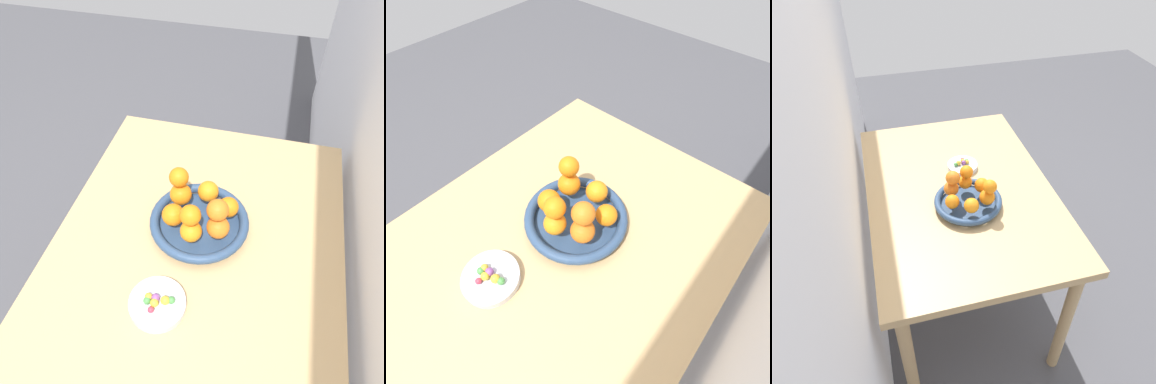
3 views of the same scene
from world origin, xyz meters
TOP-DOWN VIEW (x-y plane):
  - ground_plane at (0.00, 0.00)m, footprint 6.00×6.00m
  - dining_table at (0.00, 0.00)m, footprint 1.10×0.76m
  - fruit_bowl at (-0.12, -0.01)m, footprint 0.27×0.27m
  - candy_dish at (0.13, -0.05)m, footprint 0.13×0.13m
  - orange_0 at (-0.09, -0.07)m, footprint 0.06×0.06m
  - orange_1 at (-0.05, -0.01)m, footprint 0.06×0.06m
  - orange_2 at (-0.08, 0.05)m, footprint 0.06×0.06m
  - orange_3 at (-0.15, 0.06)m, footprint 0.05×0.05m
  - orange_4 at (-0.19, -0.00)m, footprint 0.06×0.06m
  - orange_5 at (-0.16, -0.07)m, footprint 0.06×0.06m
  - orange_6 at (-0.17, -0.08)m, footprint 0.05×0.05m
  - orange_7 at (-0.06, -0.02)m, footprint 0.05×0.05m
  - orange_8 at (-0.09, 0.04)m, footprint 0.06×0.06m
  - candy_ball_0 at (0.12, -0.05)m, footprint 0.02×0.02m
  - candy_ball_1 at (0.12, -0.02)m, footprint 0.02×0.02m
  - candy_ball_2 at (0.13, -0.07)m, footprint 0.02×0.02m
  - candy_ball_3 at (0.14, -0.07)m, footprint 0.02×0.02m
  - candy_ball_4 at (0.15, -0.06)m, footprint 0.01×0.01m
  - candy_ball_5 at (0.14, -0.05)m, footprint 0.02×0.02m
  - candy_ball_6 at (0.13, -0.03)m, footprint 0.02×0.02m

SIDE VIEW (x-z plane):
  - ground_plane at x=0.00m, z-range 0.00..0.00m
  - dining_table at x=0.00m, z-range 0.28..1.02m
  - candy_dish at x=0.13m, z-range 0.74..0.76m
  - fruit_bowl at x=-0.12m, z-range 0.74..0.78m
  - candy_ball_4 at x=0.15m, z-range 0.76..0.78m
  - candy_ball_1 at x=0.12m, z-range 0.76..0.78m
  - candy_ball_3 at x=0.14m, z-range 0.76..0.78m
  - candy_ball_2 at x=0.13m, z-range 0.76..0.78m
  - candy_ball_0 at x=0.12m, z-range 0.76..0.78m
  - candy_ball_5 at x=0.14m, z-range 0.76..0.78m
  - candy_ball_6 at x=0.13m, z-range 0.76..0.78m
  - orange_3 at x=-0.15m, z-range 0.78..0.83m
  - orange_1 at x=-0.05m, z-range 0.78..0.84m
  - orange_4 at x=-0.19m, z-range 0.78..0.84m
  - orange_0 at x=-0.09m, z-range 0.78..0.84m
  - orange_2 at x=-0.08m, z-range 0.78..0.84m
  - orange_5 at x=-0.16m, z-range 0.78..0.84m
  - orange_7 at x=-0.06m, z-range 0.84..0.89m
  - orange_6 at x=-0.17m, z-range 0.84..0.89m
  - orange_8 at x=-0.09m, z-range 0.84..0.89m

